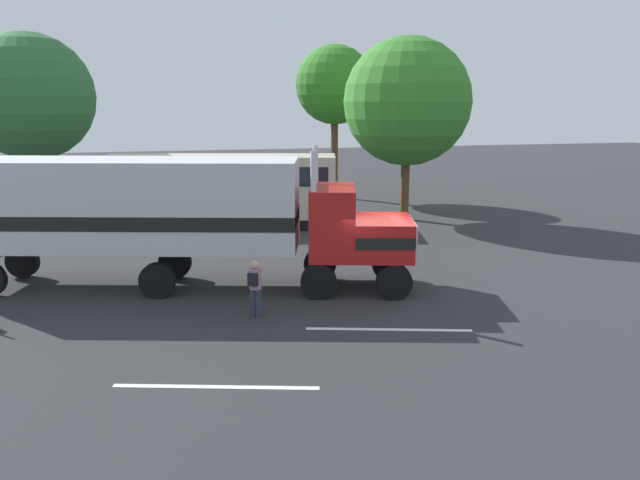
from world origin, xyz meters
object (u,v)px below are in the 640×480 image
object	(u,v)px
tree_left	(335,85)
tree_right	(407,102)
semi_truck	(167,211)
tree_center	(30,97)
person_bystander	(255,286)
parked_bus	(220,183)

from	to	relation	value
tree_left	tree_right	xyz separation A→B (m)	(1.53, -8.07, -0.96)
semi_truck	tree_center	xyz separation A→B (m)	(-6.63, 15.81, 3.60)
person_bystander	tree_left	distance (m)	23.22
tree_left	tree_right	bearing A→B (deg)	-79.29
tree_left	tree_center	bearing A→B (deg)	-174.30
person_bystander	parked_bus	size ratio (longest dim) A/B	0.14
tree_left	tree_right	world-z (taller)	tree_left
person_bystander	tree_left	xyz separation A→B (m)	(7.92, 21.00, 5.95)
person_bystander	semi_truck	bearing A→B (deg)	123.14
tree_center	tree_right	xyz separation A→B (m)	(18.37, -6.39, -0.25)
person_bystander	tree_right	size ratio (longest dim) A/B	0.18
person_bystander	tree_left	world-z (taller)	tree_left
semi_truck	person_bystander	distance (m)	4.49
parked_bus	semi_truck	bearing A→B (deg)	-104.16
person_bystander	tree_left	size ratio (longest dim) A/B	0.18
semi_truck	tree_center	size ratio (longest dim) A/B	1.52
tree_right	semi_truck	bearing A→B (deg)	-141.23
semi_truck	tree_left	world-z (taller)	tree_left
semi_truck	person_bystander	bearing A→B (deg)	-56.86
person_bystander	tree_center	xyz separation A→B (m)	(-8.92, 19.32, 5.24)
tree_center	tree_left	bearing A→B (deg)	5.70
tree_center	tree_right	bearing A→B (deg)	-19.17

